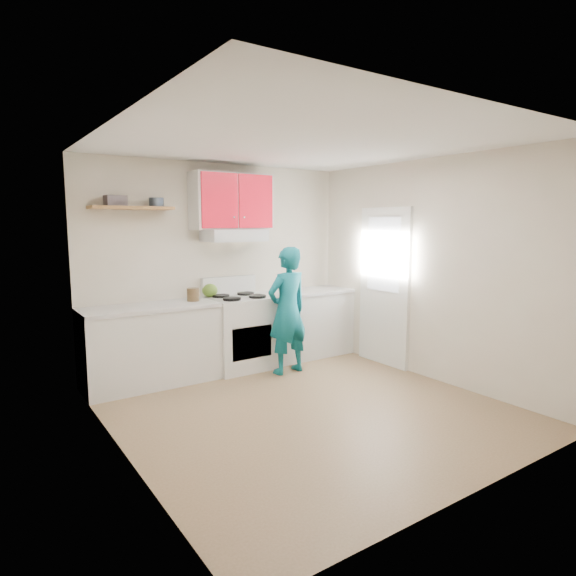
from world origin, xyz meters
TOP-DOWN VIEW (x-y plane):
  - floor at (0.00, 0.00)m, footprint 3.80×3.80m
  - ceiling at (0.00, 0.00)m, footprint 3.60×3.80m
  - back_wall at (0.00, 1.90)m, footprint 3.60×0.04m
  - front_wall at (0.00, -1.90)m, footprint 3.60×0.04m
  - left_wall at (-1.80, 0.00)m, footprint 0.04×3.80m
  - right_wall at (1.80, 0.00)m, footprint 0.04×3.80m
  - door at (1.78, 0.70)m, footprint 0.05×0.85m
  - door_glass at (1.75, 0.70)m, footprint 0.01×0.55m
  - counter_left at (-1.04, 1.60)m, footprint 1.52×0.60m
  - counter_right at (1.14, 1.60)m, footprint 1.32×0.60m
  - stove at (0.10, 1.57)m, footprint 0.76×0.65m
  - range_hood at (0.10, 1.68)m, footprint 0.76×0.44m
  - upper_cabinets at (0.10, 1.73)m, footprint 1.02×0.33m
  - shelf at (-1.15, 1.75)m, footprint 0.90×0.30m
  - books at (-1.33, 1.74)m, footprint 0.23×0.17m
  - tin at (-0.86, 1.75)m, footprint 0.21×0.21m
  - kettle at (-0.19, 1.81)m, footprint 0.24×0.24m
  - crock at (-0.50, 1.62)m, footprint 0.16×0.16m
  - cutting_board at (0.73, 1.64)m, footprint 0.30×0.25m
  - silicone_mat at (1.63, 1.56)m, footprint 0.35×0.31m
  - person at (0.50, 1.08)m, footprint 0.60×0.42m

SIDE VIEW (x-z plane):
  - floor at x=0.00m, z-range 0.00..0.00m
  - counter_left at x=-1.04m, z-range 0.00..0.90m
  - counter_right at x=1.14m, z-range 0.00..0.90m
  - stove at x=0.10m, z-range 0.00..0.92m
  - person at x=0.50m, z-range 0.00..1.57m
  - silicone_mat at x=1.63m, z-range 0.90..0.91m
  - cutting_board at x=0.73m, z-range 0.90..0.92m
  - crock at x=-0.50m, z-range 0.90..1.08m
  - kettle at x=-0.19m, z-range 0.92..1.09m
  - door at x=1.78m, z-range 0.00..2.05m
  - back_wall at x=0.00m, z-range 0.00..2.60m
  - front_wall at x=0.00m, z-range 0.00..2.60m
  - left_wall at x=-1.80m, z-range 0.00..2.60m
  - right_wall at x=1.80m, z-range 0.00..2.60m
  - door_glass at x=1.75m, z-range 0.98..1.92m
  - range_hood at x=0.10m, z-range 1.62..1.77m
  - shelf at x=-1.15m, z-range 2.00..2.04m
  - tin at x=-0.86m, z-range 2.04..2.14m
  - books at x=-1.33m, z-range 2.04..2.15m
  - upper_cabinets at x=0.10m, z-range 1.77..2.47m
  - ceiling at x=0.00m, z-range 2.58..2.62m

